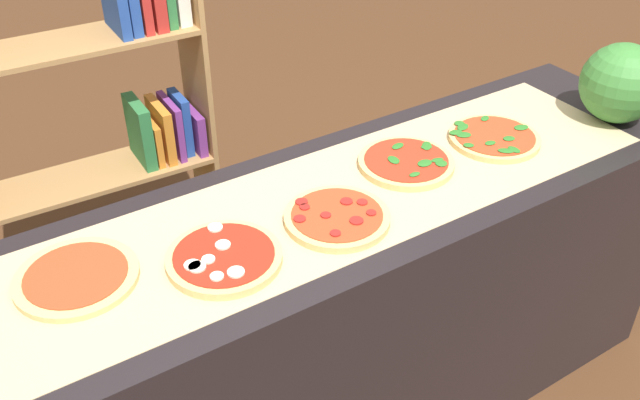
{
  "coord_description": "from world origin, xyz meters",
  "views": [
    {
      "loc": [
        -0.82,
        -1.28,
        1.99
      ],
      "look_at": [
        0.0,
        0.0,
        0.93
      ],
      "focal_mm": 39.38,
      "sensor_mm": 36.0,
      "label": 1
    }
  ],
  "objects_px": {
    "pizza_spinach_4": "(493,137)",
    "watermelon": "(621,83)",
    "pizza_mozzarella_1": "(224,258)",
    "pizza_spinach_3": "(406,162)",
    "bookshelf": "(122,122)",
    "pizza_pepperoni_2": "(337,217)",
    "pizza_plain_0": "(76,277)"
  },
  "relations": [
    {
      "from": "watermelon",
      "to": "pizza_mozzarella_1",
      "type": "bearing_deg",
      "value": 178.76
    },
    {
      "from": "pizza_mozzarella_1",
      "to": "bookshelf",
      "type": "height_order",
      "value": "bookshelf"
    },
    {
      "from": "pizza_spinach_4",
      "to": "watermelon",
      "type": "bearing_deg",
      "value": -13.78
    },
    {
      "from": "pizza_pepperoni_2",
      "to": "pizza_spinach_4",
      "type": "bearing_deg",
      "value": 7.66
    },
    {
      "from": "pizza_mozzarella_1",
      "to": "bookshelf",
      "type": "bearing_deg",
      "value": 83.78
    },
    {
      "from": "pizza_spinach_3",
      "to": "pizza_spinach_4",
      "type": "distance_m",
      "value": 0.32
    },
    {
      "from": "watermelon",
      "to": "bookshelf",
      "type": "relative_size",
      "value": 0.16
    },
    {
      "from": "pizza_mozzarella_1",
      "to": "watermelon",
      "type": "bearing_deg",
      "value": -1.24
    },
    {
      "from": "pizza_spinach_4",
      "to": "bookshelf",
      "type": "distance_m",
      "value": 1.36
    },
    {
      "from": "pizza_spinach_3",
      "to": "bookshelf",
      "type": "height_order",
      "value": "bookshelf"
    },
    {
      "from": "pizza_pepperoni_2",
      "to": "pizza_spinach_3",
      "type": "height_order",
      "value": "pizza_spinach_3"
    },
    {
      "from": "pizza_plain_0",
      "to": "pizza_spinach_4",
      "type": "bearing_deg",
      "value": -2.26
    },
    {
      "from": "pizza_mozzarella_1",
      "to": "pizza_spinach_4",
      "type": "relative_size",
      "value": 1.01
    },
    {
      "from": "pizza_plain_0",
      "to": "bookshelf",
      "type": "xyz_separation_m",
      "value": [
        0.44,
        1.02,
        -0.19
      ]
    },
    {
      "from": "pizza_plain_0",
      "to": "pizza_spinach_4",
      "type": "distance_m",
      "value": 1.27
    },
    {
      "from": "pizza_plain_0",
      "to": "pizza_mozzarella_1",
      "type": "relative_size",
      "value": 1.02
    },
    {
      "from": "pizza_mozzarella_1",
      "to": "pizza_pepperoni_2",
      "type": "height_order",
      "value": "pizza_mozzarella_1"
    },
    {
      "from": "pizza_spinach_3",
      "to": "pizza_spinach_4",
      "type": "height_order",
      "value": "pizza_spinach_3"
    },
    {
      "from": "pizza_spinach_3",
      "to": "pizza_pepperoni_2",
      "type": "bearing_deg",
      "value": -160.4
    },
    {
      "from": "pizza_spinach_4",
      "to": "watermelon",
      "type": "xyz_separation_m",
      "value": [
        0.42,
        -0.1,
        0.11
      ]
    },
    {
      "from": "pizza_plain_0",
      "to": "pizza_mozzarella_1",
      "type": "xyz_separation_m",
      "value": [
        0.32,
        -0.12,
        0.0
      ]
    },
    {
      "from": "watermelon",
      "to": "pizza_spinach_3",
      "type": "bearing_deg",
      "value": 169.85
    },
    {
      "from": "pizza_spinach_3",
      "to": "bookshelf",
      "type": "xyz_separation_m",
      "value": [
        -0.51,
        1.04,
        -0.19
      ]
    },
    {
      "from": "pizza_spinach_3",
      "to": "pizza_plain_0",
      "type": "bearing_deg",
      "value": 178.69
    },
    {
      "from": "pizza_spinach_3",
      "to": "watermelon",
      "type": "relative_size",
      "value": 1.1
    },
    {
      "from": "pizza_plain_0",
      "to": "pizza_mozzarella_1",
      "type": "height_order",
      "value": "pizza_mozzarella_1"
    },
    {
      "from": "pizza_mozzarella_1",
      "to": "pizza_pepperoni_2",
      "type": "bearing_deg",
      "value": -1.9
    },
    {
      "from": "pizza_mozzarella_1",
      "to": "pizza_spinach_3",
      "type": "distance_m",
      "value": 0.64
    },
    {
      "from": "pizza_spinach_4",
      "to": "pizza_mozzarella_1",
      "type": "bearing_deg",
      "value": -175.51
    },
    {
      "from": "pizza_pepperoni_2",
      "to": "pizza_spinach_3",
      "type": "bearing_deg",
      "value": 19.6
    },
    {
      "from": "pizza_pepperoni_2",
      "to": "watermelon",
      "type": "bearing_deg",
      "value": -1.04
    },
    {
      "from": "pizza_plain_0",
      "to": "pizza_pepperoni_2",
      "type": "xyz_separation_m",
      "value": [
        0.63,
        -0.14,
        0.0
      ]
    }
  ]
}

